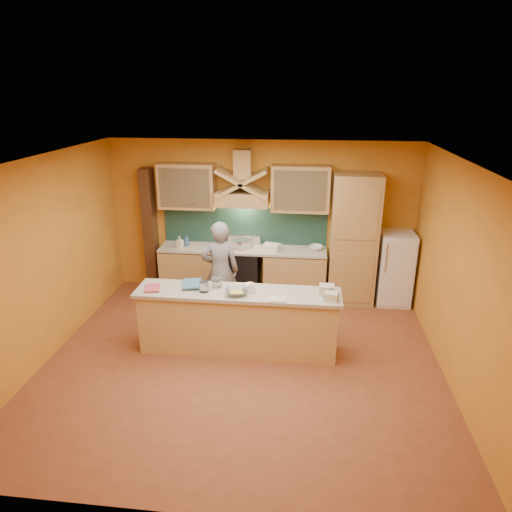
# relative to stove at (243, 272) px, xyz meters

# --- Properties ---
(floor) EXTENTS (5.50, 5.00, 0.01)m
(floor) POSITION_rel_stove_xyz_m (0.30, -2.20, -0.45)
(floor) COLOR brown
(floor) RESTS_ON ground
(ceiling) EXTENTS (5.50, 5.00, 0.01)m
(ceiling) POSITION_rel_stove_xyz_m (0.30, -2.20, 2.35)
(ceiling) COLOR white
(ceiling) RESTS_ON wall_back
(wall_back) EXTENTS (5.50, 0.02, 2.80)m
(wall_back) POSITION_rel_stove_xyz_m (0.30, 0.30, 0.95)
(wall_back) COLOR orange
(wall_back) RESTS_ON floor
(wall_front) EXTENTS (5.50, 0.02, 2.80)m
(wall_front) POSITION_rel_stove_xyz_m (0.30, -4.70, 0.95)
(wall_front) COLOR orange
(wall_front) RESTS_ON floor
(wall_left) EXTENTS (0.02, 5.00, 2.80)m
(wall_left) POSITION_rel_stove_xyz_m (-2.45, -2.20, 0.95)
(wall_left) COLOR orange
(wall_left) RESTS_ON floor
(wall_right) EXTENTS (0.02, 5.00, 2.80)m
(wall_right) POSITION_rel_stove_xyz_m (3.05, -2.20, 0.95)
(wall_right) COLOR orange
(wall_right) RESTS_ON floor
(base_cabinet_left) EXTENTS (1.10, 0.60, 0.86)m
(base_cabinet_left) POSITION_rel_stove_xyz_m (-0.95, 0.00, -0.02)
(base_cabinet_left) COLOR tan
(base_cabinet_left) RESTS_ON floor
(base_cabinet_right) EXTENTS (1.10, 0.60, 0.86)m
(base_cabinet_right) POSITION_rel_stove_xyz_m (0.95, 0.00, -0.02)
(base_cabinet_right) COLOR tan
(base_cabinet_right) RESTS_ON floor
(counter_top) EXTENTS (3.00, 0.62, 0.04)m
(counter_top) POSITION_rel_stove_xyz_m (-0.00, 0.00, 0.45)
(counter_top) COLOR #B4AB98
(counter_top) RESTS_ON base_cabinet_left
(stove) EXTENTS (0.60, 0.58, 0.90)m
(stove) POSITION_rel_stove_xyz_m (0.00, 0.00, 0.00)
(stove) COLOR black
(stove) RESTS_ON floor
(backsplash) EXTENTS (3.00, 0.03, 0.70)m
(backsplash) POSITION_rel_stove_xyz_m (-0.00, 0.28, 0.80)
(backsplash) COLOR #18362E
(backsplash) RESTS_ON wall_back
(range_hood) EXTENTS (0.92, 0.50, 0.24)m
(range_hood) POSITION_rel_stove_xyz_m (0.00, 0.05, 1.37)
(range_hood) COLOR tan
(range_hood) RESTS_ON wall_back
(hood_chimney) EXTENTS (0.30, 0.30, 0.50)m
(hood_chimney) POSITION_rel_stove_xyz_m (0.00, 0.15, 1.95)
(hood_chimney) COLOR tan
(hood_chimney) RESTS_ON wall_back
(upper_cabinet_left) EXTENTS (1.00, 0.35, 0.80)m
(upper_cabinet_left) POSITION_rel_stove_xyz_m (-1.00, 0.12, 1.55)
(upper_cabinet_left) COLOR tan
(upper_cabinet_left) RESTS_ON wall_back
(upper_cabinet_right) EXTENTS (1.00, 0.35, 0.80)m
(upper_cabinet_right) POSITION_rel_stove_xyz_m (1.00, 0.12, 1.55)
(upper_cabinet_right) COLOR tan
(upper_cabinet_right) RESTS_ON wall_back
(pantry_column) EXTENTS (0.80, 0.60, 2.30)m
(pantry_column) POSITION_rel_stove_xyz_m (1.95, 0.00, 0.70)
(pantry_column) COLOR tan
(pantry_column) RESTS_ON floor
(fridge) EXTENTS (0.58, 0.60, 1.30)m
(fridge) POSITION_rel_stove_xyz_m (2.70, 0.00, 0.20)
(fridge) COLOR white
(fridge) RESTS_ON floor
(trim_column_left) EXTENTS (0.20, 0.30, 2.30)m
(trim_column_left) POSITION_rel_stove_xyz_m (-1.75, 0.15, 0.70)
(trim_column_left) COLOR #472816
(trim_column_left) RESTS_ON floor
(island_body) EXTENTS (2.80, 0.55, 0.88)m
(island_body) POSITION_rel_stove_xyz_m (0.20, -1.90, -0.01)
(island_body) COLOR #DCB570
(island_body) RESTS_ON floor
(island_top) EXTENTS (2.90, 0.62, 0.05)m
(island_top) POSITION_rel_stove_xyz_m (0.20, -1.90, 0.47)
(island_top) COLOR #B4AB98
(island_top) RESTS_ON island_body
(person) EXTENTS (0.68, 0.52, 1.68)m
(person) POSITION_rel_stove_xyz_m (-0.23, -0.94, 0.39)
(person) COLOR gray
(person) RESTS_ON floor
(pot_large) EXTENTS (0.24, 0.24, 0.15)m
(pot_large) POSITION_rel_stove_xyz_m (-0.04, -0.01, 0.53)
(pot_large) COLOR silver
(pot_large) RESTS_ON stove
(pot_small) EXTENTS (0.27, 0.27, 0.14)m
(pot_small) POSITION_rel_stove_xyz_m (0.05, 0.07, 0.52)
(pot_small) COLOR silver
(pot_small) RESTS_ON stove
(soap_bottle_a) EXTENTS (0.12, 0.12, 0.21)m
(soap_bottle_a) POSITION_rel_stove_xyz_m (-1.13, -0.09, 0.57)
(soap_bottle_a) COLOR silver
(soap_bottle_a) RESTS_ON counter_top
(soap_bottle_b) EXTENTS (0.11, 0.11, 0.22)m
(soap_bottle_b) POSITION_rel_stove_xyz_m (-1.03, 0.00, 0.58)
(soap_bottle_b) COLOR #376297
(soap_bottle_b) RESTS_ON counter_top
(bowl_back) EXTENTS (0.29, 0.29, 0.08)m
(bowl_back) POSITION_rel_stove_xyz_m (1.31, 0.06, 0.51)
(bowl_back) COLOR silver
(bowl_back) RESTS_ON counter_top
(dish_rack) EXTENTS (0.34, 0.30, 0.10)m
(dish_rack) POSITION_rel_stove_xyz_m (0.53, -0.02, 0.52)
(dish_rack) COLOR white
(dish_rack) RESTS_ON counter_top
(book_lower) EXTENTS (0.27, 0.32, 0.03)m
(book_lower) POSITION_rel_stove_xyz_m (-1.11, -1.98, 0.51)
(book_lower) COLOR #C0444B
(book_lower) RESTS_ON island_top
(book_upper) EXTENTS (0.32, 0.39, 0.03)m
(book_upper) POSITION_rel_stove_xyz_m (-0.61, -1.82, 0.53)
(book_upper) COLOR #426C91
(book_upper) RESTS_ON island_top
(jar_large) EXTENTS (0.15, 0.15, 0.14)m
(jar_large) POSITION_rel_stove_xyz_m (-0.12, -1.78, 0.57)
(jar_large) COLOR silver
(jar_large) RESTS_ON island_top
(jar_small) EXTENTS (0.15, 0.15, 0.15)m
(jar_small) POSITION_rel_stove_xyz_m (-0.27, -1.96, 0.57)
(jar_small) COLOR silver
(jar_small) RESTS_ON island_top
(kitchen_scale) EXTENTS (0.16, 0.16, 0.11)m
(kitchen_scale) POSITION_rel_stove_xyz_m (0.37, -1.90, 0.55)
(kitchen_scale) COLOR white
(kitchen_scale) RESTS_ON island_top
(mixing_bowl) EXTENTS (0.35, 0.35, 0.08)m
(mixing_bowl) POSITION_rel_stove_xyz_m (0.20, -2.01, 0.53)
(mixing_bowl) COLOR white
(mixing_bowl) RESTS_ON island_top
(cloth) EXTENTS (0.26, 0.20, 0.02)m
(cloth) POSITION_rel_stove_xyz_m (0.76, -2.11, 0.50)
(cloth) COLOR beige
(cloth) RESTS_ON island_top
(grocery_bag_a) EXTENTS (0.21, 0.16, 0.13)m
(grocery_bag_a) POSITION_rel_stove_xyz_m (1.44, -1.85, 0.56)
(grocery_bag_a) COLOR beige
(grocery_bag_a) RESTS_ON island_top
(grocery_bag_b) EXTENTS (0.22, 0.19, 0.11)m
(grocery_bag_b) POSITION_rel_stove_xyz_m (1.49, -2.04, 0.55)
(grocery_bag_b) COLOR beige
(grocery_bag_b) RESTS_ON island_top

